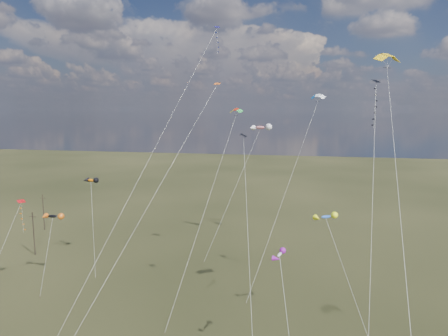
% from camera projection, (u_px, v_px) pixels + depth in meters
% --- Properties ---
extents(utility_pole_near, '(1.40, 0.20, 8.00)m').
position_uv_depth(utility_pole_near, '(34.00, 233.00, 72.98)').
color(utility_pole_near, black).
rests_on(utility_pole_near, ground).
extents(utility_pole_far, '(1.40, 0.20, 8.00)m').
position_uv_depth(utility_pole_far, '(43.00, 212.00, 88.12)').
color(utility_pole_far, black).
rests_on(utility_pole_far, ground).
extents(diamond_black_high, '(4.17, 26.92, 30.20)m').
position_uv_depth(diamond_black_high, '(375.00, 118.00, 48.27)').
color(diamond_black_high, black).
rests_on(diamond_black_high, ground).
extents(diamond_navy_tall, '(12.73, 30.84, 39.58)m').
position_uv_depth(diamond_navy_tall, '(205.00, 62.00, 60.79)').
color(diamond_navy_tall, '#120F52').
rests_on(diamond_navy_tall, ground).
extents(diamond_black_mid, '(4.31, 17.43, 23.51)m').
position_uv_depth(diamond_black_mid, '(246.00, 199.00, 45.97)').
color(diamond_black_mid, black).
rests_on(diamond_black_mid, ground).
extents(diamond_red_low, '(2.25, 9.28, 13.89)m').
position_uv_depth(diamond_red_low, '(21.00, 220.00, 56.12)').
color(diamond_red_low, red).
rests_on(diamond_red_low, ground).
extents(diamond_orange_center, '(12.33, 24.80, 30.40)m').
position_uv_depth(diamond_orange_center, '(176.00, 157.00, 52.22)').
color(diamond_orange_center, orange).
rests_on(diamond_orange_center, ground).
extents(parafoil_yellow, '(3.10, 28.43, 32.74)m').
position_uv_depth(parafoil_yellow, '(388.00, 56.00, 40.75)').
color(parafoil_yellow, yellow).
rests_on(parafoil_yellow, ground).
extents(parafoil_blue_white, '(10.87, 23.86, 29.65)m').
position_uv_depth(parafoil_blue_white, '(318.00, 96.00, 70.87)').
color(parafoil_blue_white, '#0F5DAF').
rests_on(parafoil_blue_white, ground).
extents(parafoil_tricolor, '(6.00, 23.34, 27.07)m').
position_uv_depth(parafoil_tricolor, '(236.00, 111.00, 64.44)').
color(parafoil_tricolor, gold).
rests_on(parafoil_tricolor, ground).
extents(novelty_black_orange, '(3.16, 6.36, 10.83)m').
position_uv_depth(novelty_black_orange, '(53.00, 216.00, 61.09)').
color(novelty_black_orange, black).
rests_on(novelty_black_orange, ground).
extents(novelty_orange_black, '(5.56, 7.93, 14.98)m').
position_uv_depth(novelty_orange_black, '(91.00, 181.00, 68.82)').
color(novelty_orange_black, '#E66601').
rests_on(novelty_orange_black, ground).
extents(novelty_white_purple, '(3.41, 11.85, 12.65)m').
position_uv_depth(novelty_white_purple, '(280.00, 256.00, 39.51)').
color(novelty_white_purple, silver).
rests_on(novelty_white_purple, ground).
extents(novelty_redwhite_stripe, '(10.51, 12.53, 23.85)m').
position_uv_depth(novelty_redwhite_stripe, '(260.00, 128.00, 75.63)').
color(novelty_redwhite_stripe, red).
rests_on(novelty_redwhite_stripe, ground).
extents(novelty_blue_yellow, '(7.06, 10.69, 14.60)m').
position_uv_depth(novelty_blue_yellow, '(326.00, 217.00, 46.52)').
color(novelty_blue_yellow, blue).
rests_on(novelty_blue_yellow, ground).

